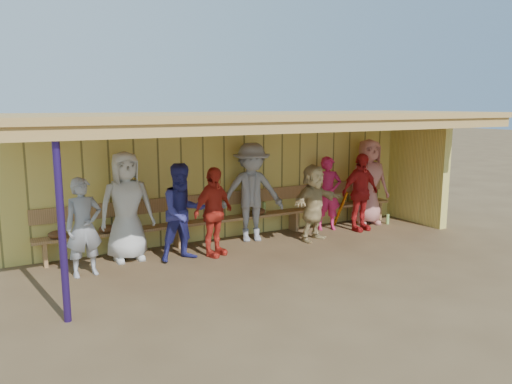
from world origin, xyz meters
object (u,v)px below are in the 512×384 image
at_px(player_f, 313,203).
at_px(bench, 238,212).
at_px(player_b, 126,206).
at_px(player_e, 252,192).
at_px(player_c, 183,212).
at_px(player_h, 368,182).
at_px(player_g, 328,193).
at_px(player_a, 84,227).
at_px(player_d, 213,212).
at_px(player_extra, 360,192).

bearing_deg(player_f, bench, 126.39).
height_order(player_b, player_e, player_e).
relative_size(player_e, player_f, 1.27).
xyz_separation_m(player_c, player_e, (1.61, 0.54, 0.12)).
bearing_deg(player_h, player_g, -167.61).
distance_m(player_a, player_d, 2.18).
height_order(player_g, bench, player_g).
xyz_separation_m(player_b, player_e, (2.45, 0.08, 0.02)).
height_order(player_a, player_e, player_e).
height_order(player_e, player_h, player_e).
bearing_deg(player_f, player_c, 161.31).
relative_size(player_b, player_e, 0.98).
xyz_separation_m(player_f, player_extra, (1.31, 0.18, 0.07)).
bearing_deg(player_e, player_d, -134.31).
bearing_deg(player_a, bench, 9.25).
relative_size(player_b, bench, 0.25).
xyz_separation_m(player_b, player_g, (4.28, 0.08, -0.16)).
bearing_deg(bench, player_d, -136.02).
relative_size(player_e, player_g, 1.23).
bearing_deg(player_b, player_f, -8.16).
distance_m(player_c, bench, 1.71).
xyz_separation_m(player_a, player_h, (6.17, 0.57, 0.17)).
relative_size(player_f, bench, 0.20).
xyz_separation_m(player_f, bench, (-1.22, 0.87, -0.23)).
distance_m(player_extra, bench, 2.65).
height_order(player_g, player_h, player_h).
height_order(player_e, player_g, player_e).
bearing_deg(player_c, bench, 25.61).
height_order(player_b, bench, player_b).
bearing_deg(bench, player_c, -149.86).
bearing_deg(player_extra, bench, 160.55).
height_order(player_f, bench, player_f).
height_order(player_c, player_extra, player_c).
bearing_deg(player_d, player_e, 3.40).
xyz_separation_m(player_b, player_d, (1.39, -0.49, -0.15)).
bearing_deg(player_extra, player_c, 178.03).
bearing_deg(player_extra, player_e, 166.59).
bearing_deg(player_g, player_d, -148.03).
height_order(player_a, bench, player_a).
height_order(player_c, player_e, player_e).
bearing_deg(player_e, player_h, 17.46).
bearing_deg(player_f, player_a, 161.82).
xyz_separation_m(player_g, player_extra, (0.55, -0.39, 0.04)).
distance_m(player_a, player_b, 0.94).
distance_m(player_a, bench, 3.22).
relative_size(player_d, player_g, 1.01).
bearing_deg(player_g, player_c, -150.25).
distance_m(player_c, player_f, 2.68).
bearing_deg(player_c, player_extra, -2.34).
height_order(player_d, player_extra, player_extra).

